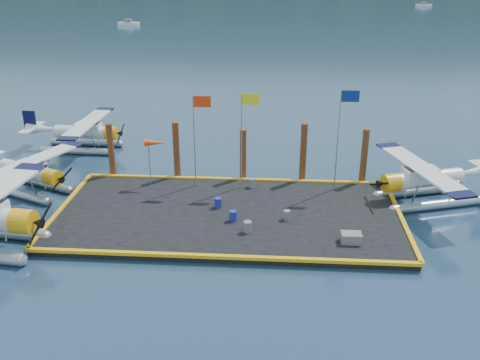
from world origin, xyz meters
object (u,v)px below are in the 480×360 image
object	(u,v)px
seaplane_c	(85,134)
piling_0	(111,152)
flagpole_yellow	(245,127)
drum_2	(287,215)
drum_1	(233,216)
piling_4	(364,158)
flagpole_blue	(342,126)
piling_3	(303,155)
drum_0	(218,203)
piling_2	(243,157)
drum_3	(248,227)
drum_5	(252,183)
crate	(351,238)
seaplane_b	(29,174)
seaplane_d	(425,182)
flagpole_red	(197,127)
piling_1	(177,152)
windsock	(155,144)

from	to	relation	value
seaplane_c	piling_0	xyz separation A→B (m)	(3.91, -5.71, 0.65)
flagpole_yellow	drum_2	bearing A→B (deg)	-58.75
drum_1	piling_4	size ratio (longest dim) A/B	0.15
flagpole_blue	piling_3	xyz separation A→B (m)	(-2.20, 1.60, -2.54)
drum_0	piling_0	xyz separation A→B (m)	(-7.81, 4.75, 1.30)
seaplane_c	piling_2	xyz separation A→B (m)	(12.91, -5.71, 0.55)
drum_3	drum_5	size ratio (longest dim) A/B	1.07
crate	piling_3	world-z (taller)	piling_3
flagpole_blue	drum_2	bearing A→B (deg)	-126.42
seaplane_b	piling_4	distance (m)	21.92
flagpole_yellow	piling_2	world-z (taller)	flagpole_yellow
flagpole_yellow	flagpole_blue	world-z (taller)	flagpole_blue
drum_5	seaplane_d	bearing A→B (deg)	-3.80
piling_2	piling_3	bearing A→B (deg)	0.00
crate	piling_2	size ratio (longest dim) A/B	0.28
drum_5	flagpole_red	distance (m)	5.06
drum_1	flagpole_blue	xyz separation A→B (m)	(6.34, 4.82, 3.98)
drum_5	piling_3	size ratio (longest dim) A/B	0.14
flagpole_red	drum_1	bearing A→B (deg)	-61.21
seaplane_c	crate	world-z (taller)	seaplane_c
seaplane_d	piling_0	size ratio (longest dim) A/B	2.28
seaplane_c	drum_0	size ratio (longest dim) A/B	14.29
drum_3	piling_0	distance (m)	12.49
seaplane_b	piling_0	size ratio (longest dim) A/B	2.06
piling_1	drum_2	bearing A→B (deg)	-39.28
drum_2	piling_2	size ratio (longest dim) A/B	0.15
drum_1	drum_5	xyz separation A→B (m)	(0.81, 4.80, -0.00)
piling_4	flagpole_blue	bearing A→B (deg)	-138.42
seaplane_c	flagpole_yellow	xyz separation A→B (m)	(13.11, -7.31, 3.16)
flagpole_red	flagpole_yellow	world-z (taller)	flagpole_yellow
seaplane_c	piling_4	world-z (taller)	piling_4
drum_5	flagpole_yellow	size ratio (longest dim) A/B	0.10
drum_0	seaplane_b	bearing A→B (deg)	170.11
seaplane_b	piling_1	world-z (taller)	piling_1
seaplane_c	piling_2	distance (m)	14.12
flagpole_blue	windsock	distance (m)	11.81
drum_1	drum_5	distance (m)	4.87
seaplane_d	drum_0	bearing A→B (deg)	83.16
seaplane_d	crate	world-z (taller)	seaplane_d
flagpole_blue	seaplane_d	bearing A→B (deg)	-7.90
seaplane_c	seaplane_b	bearing A→B (deg)	-3.76
seaplane_b	flagpole_red	bearing A→B (deg)	118.85
crate	flagpole_yellow	bearing A→B (deg)	131.47
drum_5	piling_1	world-z (taller)	piling_1
flagpole_blue	piling_0	world-z (taller)	flagpole_blue
drum_3	crate	distance (m)	5.56
windsock	drum_5	bearing A→B (deg)	-0.11
drum_1	piling_1	world-z (taller)	piling_1
seaplane_d	piling_4	size ratio (longest dim) A/B	2.28
drum_5	flagpole_yellow	distance (m)	3.84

